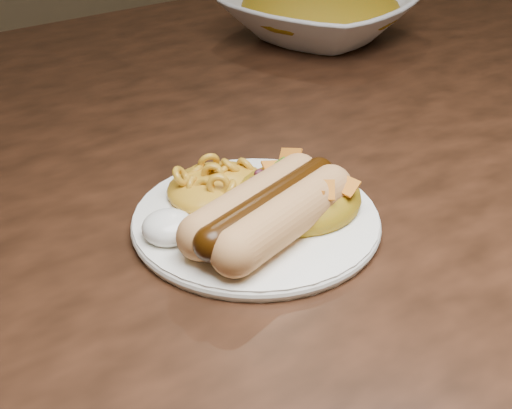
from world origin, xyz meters
TOP-DOWN VIEW (x-y plane):
  - table at (0.00, 0.00)m, footprint 1.60×0.90m
  - plate at (-0.01, -0.18)m, footprint 0.25×0.25m
  - hotdog at (-0.01, -0.20)m, footprint 0.13×0.10m
  - mac_and_cheese at (-0.01, -0.13)m, footprint 0.11×0.11m
  - sour_cream at (-0.08, -0.16)m, footprint 0.05×0.05m
  - taco_salad at (0.03, -0.18)m, footprint 0.11×0.10m
  - serving_bowl at (0.34, 0.17)m, footprint 0.31×0.31m
  - bowl_filling at (0.34, 0.17)m, footprint 0.26×0.26m

SIDE VIEW (x-z plane):
  - table at x=0.00m, z-range 0.28..1.03m
  - plate at x=-0.01m, z-range 0.75..0.76m
  - sour_cream at x=-0.08m, z-range 0.76..0.79m
  - mac_and_cheese at x=-0.01m, z-range 0.76..0.79m
  - taco_salad at x=0.03m, z-range 0.75..0.80m
  - hotdog at x=-0.01m, z-range 0.76..0.80m
  - serving_bowl at x=0.34m, z-range 0.75..0.81m
  - bowl_filling at x=0.34m, z-range 0.77..0.83m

